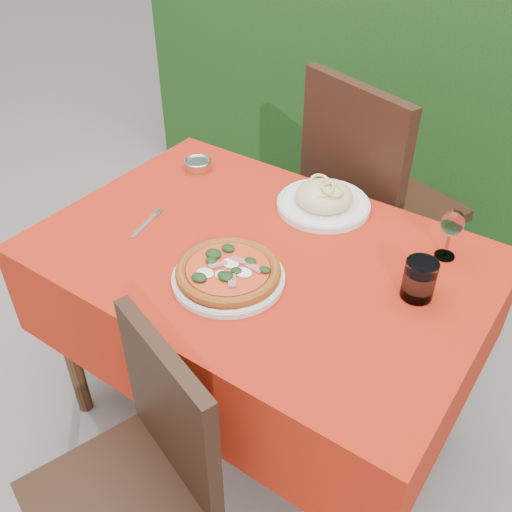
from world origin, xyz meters
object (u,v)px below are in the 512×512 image
Objects in this scene: pasta_plate at (324,200)px; wine_glass at (452,225)px; chair_near at (141,468)px; steel_ramekin at (198,165)px; water_glass at (419,281)px; fork at (144,226)px; chair_far at (369,195)px; pizza_plate at (228,273)px.

pasta_plate is 1.90× the size of wine_glass.
chair_near is 0.93m from pasta_plate.
steel_ramekin is at bearing 139.40° from chair_near.
wine_glass is (0.37, 0.86, 0.37)m from chair_near.
water_glass reaches higher than steel_ramekin.
chair_near is 0.82m from water_glass.
wine_glass is at bearing 0.90° from steel_ramekin.
water_glass reaches higher than chair_near.
water_glass is at bearing -12.04° from steel_ramekin.
water_glass is at bearing -29.22° from pasta_plate.
chair_near is at bearing -62.05° from fork.
chair_far is 5.84× the size of fork.
steel_ramekin is (-0.48, -0.04, -0.01)m from pasta_plate.
chair_near reaches higher than pizza_plate.
fork is (-0.79, -0.38, -0.10)m from wine_glass.
chair_far is at bearing 124.14° from water_glass.
pasta_plate is at bearing 150.78° from water_glass.
fork is (-0.38, -0.78, 0.15)m from chair_far.
pizza_plate is 0.36m from fork.
chair_far is at bearing 90.96° from pasta_plate.
pasta_plate is 1.62× the size of fork.
steel_ramekin reaches higher than fork.
wine_glass is at bearing 154.68° from chair_far.
steel_ramekin is at bearing 60.31° from chair_far.
chair_far is at bearing 135.62° from wine_glass.
fork is (-0.39, -0.40, -0.03)m from pasta_plate.
chair_far reaches higher than pizza_plate.
chair_near is 4.69× the size of fork.
pizza_plate is at bearing -21.10° from fork.
wine_glass is at bearing 89.80° from water_glass.
water_glass is (0.37, 0.66, 0.31)m from chair_near.
chair_near is 2.89× the size of pasta_plate.
steel_ramekin is (-0.88, 0.19, -0.03)m from water_glass.
fork is at bearing -167.45° from water_glass.
pasta_plate is at bearing 176.72° from wine_glass.
pasta_plate is at bearing 110.37° from chair_near.
chair_far reaches higher than fork.
water_glass is 0.81m from fork.
chair_far is at bearing 110.12° from chair_near.
chair_near is 1.03m from steel_ramekin.
chair_far reaches higher than steel_ramekin.
pizza_plate is (-0.06, 0.43, 0.29)m from chair_near.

